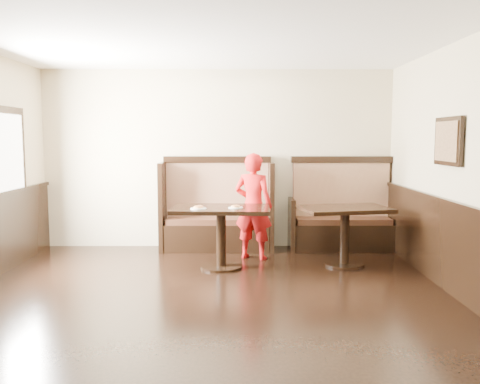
{
  "coord_description": "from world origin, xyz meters",
  "views": [
    {
      "loc": [
        0.34,
        -4.55,
        1.74
      ],
      "look_at": [
        0.36,
        2.35,
        1.0
      ],
      "focal_mm": 38.0,
      "sensor_mm": 36.0,
      "label": 1
    }
  ],
  "objects_px": {
    "booth_main": "(217,216)",
    "booth_neighbor": "(342,219)",
    "child": "(253,206)",
    "table_neighbor": "(345,222)",
    "table_main": "(221,222)"
  },
  "relations": [
    {
      "from": "booth_main",
      "to": "booth_neighbor",
      "type": "bearing_deg",
      "value": -0.05
    },
    {
      "from": "child",
      "to": "table_neighbor",
      "type": "bearing_deg",
      "value": -177.08
    },
    {
      "from": "booth_main",
      "to": "table_neighbor",
      "type": "height_order",
      "value": "booth_main"
    },
    {
      "from": "booth_neighbor",
      "to": "child",
      "type": "distance_m",
      "value": 1.57
    },
    {
      "from": "table_neighbor",
      "to": "child",
      "type": "height_order",
      "value": "child"
    },
    {
      "from": "table_neighbor",
      "to": "child",
      "type": "bearing_deg",
      "value": 151.35
    },
    {
      "from": "booth_neighbor",
      "to": "child",
      "type": "xyz_separation_m",
      "value": [
        -1.4,
        -0.64,
        0.28
      ]
    },
    {
      "from": "booth_main",
      "to": "table_neighbor",
      "type": "distance_m",
      "value": 2.06
    },
    {
      "from": "table_main",
      "to": "child",
      "type": "height_order",
      "value": "child"
    },
    {
      "from": "table_neighbor",
      "to": "table_main",
      "type": "bearing_deg",
      "value": 173.87
    },
    {
      "from": "booth_main",
      "to": "table_main",
      "type": "bearing_deg",
      "value": -84.99
    },
    {
      "from": "table_main",
      "to": "booth_main",
      "type": "bearing_deg",
      "value": 97.16
    },
    {
      "from": "table_main",
      "to": "child",
      "type": "xyz_separation_m",
      "value": [
        0.44,
        0.54,
        0.13
      ]
    },
    {
      "from": "booth_neighbor",
      "to": "child",
      "type": "bearing_deg",
      "value": -155.29
    },
    {
      "from": "booth_main",
      "to": "table_neighbor",
      "type": "xyz_separation_m",
      "value": [
        1.78,
        -1.04,
        0.07
      ]
    }
  ]
}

